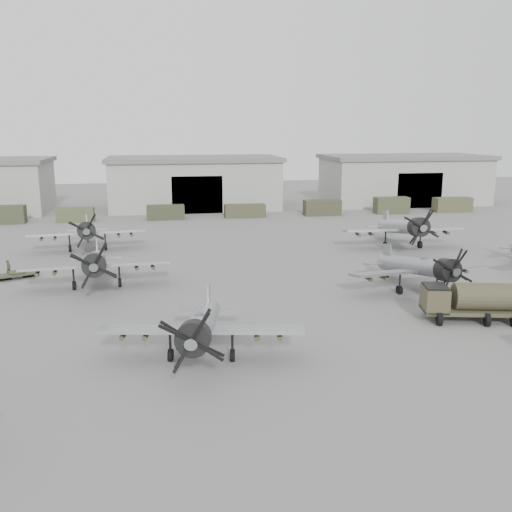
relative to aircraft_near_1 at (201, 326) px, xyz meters
The scene contains 17 objects.
ground 6.44m from the aircraft_near_1, 48.41° to the left, with size 220.00×220.00×0.00m, color slate.
hangar_center 66.64m from the aircraft_near_1, 86.55° to the left, with size 29.00×14.80×8.70m.
hangar_right 78.67m from the aircraft_near_1, 57.71° to the left, with size 29.00×14.80×8.70m.
support_truck_1 59.75m from the aircraft_near_1, 114.14° to the left, with size 6.39×2.20×2.59m, color #373C27.
support_truck_2 56.36m from the aircraft_near_1, 104.64° to the left, with size 5.28×2.20×2.07m, color #474C31.
support_truck_3 54.54m from the aircraft_near_1, 91.23° to the left, with size 5.63×2.20×2.14m, color #343824.
support_truck_4 55.62m from the aircraft_near_1, 78.67° to the left, with size 6.25×2.20×1.99m, color #3F3E29.
support_truck_5 59.29m from the aircraft_near_1, 66.87° to the left, with size 5.80×2.20×2.41m, color #383925.
support_truck_6 64.70m from the aircraft_near_1, 57.42° to the left, with size 5.49×2.20×2.62m, color #3B412A.
support_truck_7 70.97m from the aircraft_near_1, 50.20° to the left, with size 6.21×2.20×2.34m, color #47482F.
aircraft_near_1 is the anchor object (origin of this frame).
aircraft_mid_1 18.88m from the aircraft_near_1, 113.90° to the left, with size 12.67×11.40×5.05m.
aircraft_mid_2 22.31m from the aircraft_near_1, 30.69° to the left, with size 12.12×10.90×4.81m.
aircraft_far_0 34.67m from the aircraft_near_1, 107.05° to the left, with size 12.84×11.56×5.11m.
aircraft_far_1 37.97m from the aircraft_near_1, 48.28° to the left, with size 13.78×12.40×5.51m.
fuel_tanker 20.14m from the aircraft_near_1, 11.72° to the left, with size 7.53×3.91×2.77m.
ground_crew 27.95m from the aircraft_near_1, 125.32° to the left, with size 0.59×0.38×1.60m, color #3E3F29.
Camera 1 is at (-6.17, -36.25, 13.61)m, focal length 40.00 mm.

